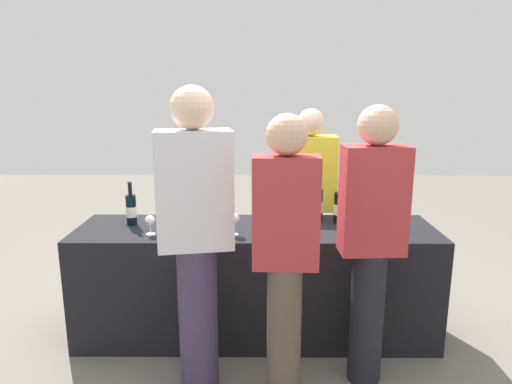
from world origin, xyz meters
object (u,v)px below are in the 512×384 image
(server_pouring, at_px, (309,201))
(guest_0, at_px, (196,231))
(wine_glass_2, at_px, (199,218))
(wine_bottle_1, at_px, (190,207))
(wine_bottle_5, at_px, (383,207))
(wine_glass_0, at_px, (150,221))
(wine_glass_3, at_px, (234,219))
(wine_bottle_2, at_px, (208,209))
(wine_bottle_0, at_px, (131,210))
(wine_glass_1, at_px, (184,220))
(wine_bottle_3, at_px, (317,205))
(wine_glass_4, at_px, (271,221))
(wine_bottle_4, at_px, (339,207))
(guest_2, at_px, (371,236))
(guest_1, at_px, (285,249))

(server_pouring, relative_size, guest_0, 0.90)
(wine_glass_2, bearing_deg, guest_0, -84.46)
(wine_bottle_1, height_order, wine_bottle_5, wine_bottle_1)
(wine_glass_2, relative_size, server_pouring, 0.09)
(wine_glass_0, distance_m, guest_0, 0.57)
(wine_glass_3, height_order, server_pouring, server_pouring)
(guest_0, bearing_deg, wine_glass_3, 56.84)
(wine_bottle_2, height_order, wine_glass_3, wine_bottle_2)
(wine_bottle_0, bearing_deg, wine_glass_1, -25.65)
(wine_bottle_3, distance_m, wine_glass_4, 0.47)
(wine_bottle_4, height_order, wine_glass_0, wine_bottle_4)
(wine_bottle_3, relative_size, guest_0, 0.19)
(wine_glass_0, xyz_separation_m, guest_2, (1.34, -0.39, 0.03))
(wine_bottle_1, bearing_deg, wine_bottle_4, 0.34)
(wine_bottle_3, relative_size, wine_glass_1, 2.45)
(wine_bottle_4, relative_size, wine_glass_2, 2.25)
(wine_glass_0, height_order, server_pouring, server_pouring)
(wine_bottle_0, xyz_separation_m, wine_bottle_1, (0.40, 0.06, 0.00))
(wine_bottle_5, bearing_deg, wine_bottle_4, -176.35)
(wine_bottle_1, bearing_deg, server_pouring, 25.07)
(wine_bottle_5, relative_size, guest_0, 0.17)
(wine_bottle_3, bearing_deg, wine_bottle_1, -176.78)
(wine_glass_0, bearing_deg, wine_bottle_2, 31.95)
(wine_bottle_2, distance_m, wine_glass_1, 0.24)
(server_pouring, bearing_deg, guest_1, 79.73)
(wine_bottle_2, bearing_deg, wine_bottle_1, 160.73)
(wine_glass_4, bearing_deg, server_pouring, 65.27)
(wine_glass_0, bearing_deg, wine_bottle_3, 15.86)
(wine_bottle_5, bearing_deg, guest_2, -109.55)
(wine_bottle_4, xyz_separation_m, guest_2, (0.07, -0.66, 0.00))
(wine_bottle_0, height_order, guest_2, guest_2)
(wine_bottle_0, bearing_deg, wine_bottle_1, 7.95)
(wine_glass_4, relative_size, guest_0, 0.08)
(wine_bottle_5, xyz_separation_m, wine_glass_3, (-1.04, -0.30, -0.00))
(wine_bottle_3, distance_m, guest_1, 0.91)
(wine_bottle_0, bearing_deg, wine_bottle_3, 4.68)
(guest_0, height_order, guest_2, guest_0)
(wine_bottle_3, xyz_separation_m, guest_0, (-0.77, -0.76, 0.04))
(wine_bottle_1, bearing_deg, wine_bottle_5, 1.09)
(wine_glass_0, height_order, guest_2, guest_2)
(wine_glass_1, bearing_deg, wine_glass_2, 6.52)
(wine_bottle_4, xyz_separation_m, wine_bottle_5, (0.31, 0.02, -0.01))
(wine_bottle_0, relative_size, guest_2, 0.19)
(wine_bottle_1, xyz_separation_m, wine_bottle_4, (1.05, 0.01, 0.00))
(wine_bottle_1, height_order, wine_glass_2, wine_bottle_1)
(wine_bottle_1, xyz_separation_m, wine_glass_2, (0.09, -0.24, -0.01))
(guest_0, bearing_deg, wine_bottle_0, 119.70)
(wine_bottle_0, distance_m, guest_2, 1.63)
(guest_1, relative_size, guest_2, 0.98)
(wine_bottle_2, relative_size, guest_1, 0.20)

